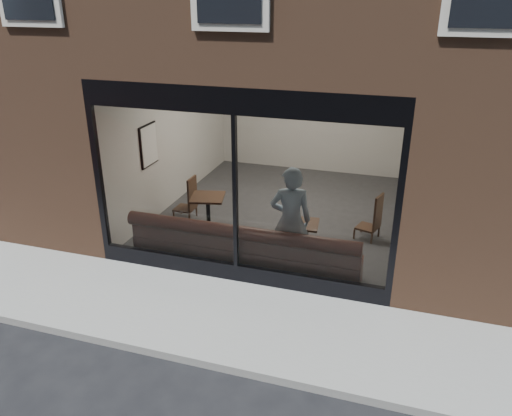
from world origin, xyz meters
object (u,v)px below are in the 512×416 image
(cafe_table_right, at_px, (302,224))
(cafe_chair_left, at_px, (185,208))
(cafe_chair_right, at_px, (367,227))
(person, at_px, (290,221))
(cafe_table_left, at_px, (208,197))
(banquette, at_px, (244,257))

(cafe_table_right, height_order, cafe_chair_left, cafe_table_right)
(cafe_table_right, distance_m, cafe_chair_right, 1.70)
(person, bearing_deg, cafe_table_right, -125.12)
(cafe_table_right, bearing_deg, person, -110.18)
(cafe_chair_right, bearing_deg, cafe_table_left, 28.14)
(person, relative_size, cafe_chair_left, 4.71)
(cafe_table_left, xyz_separation_m, cafe_chair_right, (3.06, 0.63, -0.50))
(banquette, distance_m, cafe_table_right, 1.16)
(banquette, height_order, cafe_table_right, cafe_table_right)
(cafe_chair_left, bearing_deg, person, 152.09)
(banquette, xyz_separation_m, cafe_chair_left, (-1.87, 1.60, 0.01))
(person, height_order, cafe_table_left, person)
(cafe_chair_left, distance_m, cafe_chair_right, 3.78)
(banquette, distance_m, cafe_table_left, 1.74)
(banquette, relative_size, cafe_table_left, 6.33)
(cafe_table_left, distance_m, cafe_chair_left, 0.96)
(person, distance_m, cafe_table_left, 2.17)
(cafe_chair_left, bearing_deg, cafe_chair_right, -176.36)
(banquette, xyz_separation_m, person, (0.75, 0.19, 0.72))
(banquette, height_order, cafe_table_left, cafe_table_left)
(cafe_table_right, bearing_deg, cafe_chair_right, 51.32)
(cafe_chair_right, bearing_deg, banquette, 60.28)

